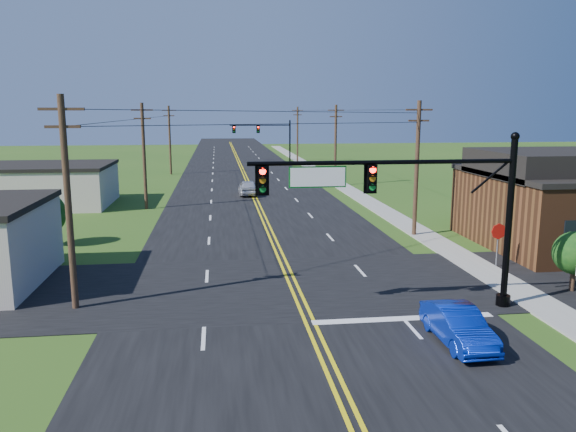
{
  "coord_description": "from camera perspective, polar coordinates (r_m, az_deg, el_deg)",
  "views": [
    {
      "loc": [
        -3.34,
        -13.82,
        8.33
      ],
      "look_at": [
        -0.34,
        10.0,
        3.82
      ],
      "focal_mm": 35.0,
      "sensor_mm": 36.0,
      "label": 1
    }
  ],
  "objects": [
    {
      "name": "ground",
      "position": [
        16.48,
        5.86,
        -19.78
      ],
      "size": [
        260.0,
        260.0,
        0.0
      ],
      "primitive_type": "plane",
      "color": "#294D16",
      "rests_on": "ground"
    },
    {
      "name": "road_main",
      "position": [
        64.45,
        -4.16,
        3.2
      ],
      "size": [
        16.0,
        220.0,
        0.04
      ],
      "primitive_type": "cube",
      "color": "black",
      "rests_on": "ground"
    },
    {
      "name": "road_cross",
      "position": [
        27.33,
        0.18,
        -7.06
      ],
      "size": [
        70.0,
        10.0,
        0.04
      ],
      "primitive_type": "cube",
      "color": "black",
      "rests_on": "ground"
    },
    {
      "name": "sidewalk",
      "position": [
        56.19,
        7.16,
        2.07
      ],
      "size": [
        2.0,
        160.0,
        0.08
      ],
      "primitive_type": "cube",
      "color": "gray",
      "rests_on": "ground"
    },
    {
      "name": "signal_mast_main",
      "position": [
        23.41,
        12.06,
        1.6
      ],
      "size": [
        11.3,
        0.6,
        7.48
      ],
      "color": "black",
      "rests_on": "ground"
    },
    {
      "name": "signal_mast_far",
      "position": [
        94.22,
        -2.47,
        8.32
      ],
      "size": [
        10.98,
        0.6,
        7.48
      ],
      "color": "black",
      "rests_on": "ground"
    },
    {
      "name": "cream_bldg_far",
      "position": [
        54.52,
        -23.85,
        2.91
      ],
      "size": [
        12.2,
        9.2,
        3.7
      ],
      "color": "#BDB0A2",
      "rests_on": "ground"
    },
    {
      "name": "utility_pole_left_a",
      "position": [
        24.87,
        -21.45,
        1.55
      ],
      "size": [
        1.8,
        0.28,
        9.0
      ],
      "color": "#342517",
      "rests_on": "ground"
    },
    {
      "name": "utility_pole_left_b",
      "position": [
        49.34,
        -14.42,
        6.11
      ],
      "size": [
        1.8,
        0.28,
        9.0
      ],
      "color": "#342517",
      "rests_on": "ground"
    },
    {
      "name": "utility_pole_left_c",
      "position": [
        76.16,
        -11.92,
        7.69
      ],
      "size": [
        1.8,
        0.28,
        9.0
      ],
      "color": "#342517",
      "rests_on": "ground"
    },
    {
      "name": "utility_pole_right_a",
      "position": [
        38.33,
        12.95,
        4.96
      ],
      "size": [
        1.8,
        0.28,
        9.0
      ],
      "color": "#342517",
      "rests_on": "ground"
    },
    {
      "name": "utility_pole_right_b",
      "position": [
        63.31,
        4.85,
        7.33
      ],
      "size": [
        1.8,
        0.28,
        9.0
      ],
      "color": "#342517",
      "rests_on": "ground"
    },
    {
      "name": "utility_pole_right_c",
      "position": [
        92.83,
        0.97,
        8.41
      ],
      "size": [
        1.8,
        0.28,
        9.0
      ],
      "color": "#342517",
      "rests_on": "ground"
    },
    {
      "name": "tree_right_back",
      "position": [
        44.64,
        18.58,
        2.7
      ],
      "size": [
        3.0,
        3.0,
        4.1
      ],
      "color": "#342517",
      "rests_on": "ground"
    },
    {
      "name": "shrub_corner",
      "position": [
        29.2,
        27.13,
        -3.38
      ],
      "size": [
        2.0,
        2.0,
        2.86
      ],
      "color": "#342517",
      "rests_on": "ground"
    },
    {
      "name": "tree_left",
      "position": [
        37.88,
        -23.42,
        0.38
      ],
      "size": [
        2.4,
        2.4,
        3.37
      ],
      "color": "#342517",
      "rests_on": "ground"
    },
    {
      "name": "blue_car",
      "position": [
        21.52,
        16.89,
        -10.7
      ],
      "size": [
        1.48,
        4.09,
        1.34
      ],
      "primitive_type": "imported",
      "rotation": [
        0.0,
        0.0,
        0.02
      ],
      "color": "#072099",
      "rests_on": "ground"
    },
    {
      "name": "distant_car",
      "position": [
        56.29,
        -4.1,
        2.88
      ],
      "size": [
        1.79,
        4.44,
        1.51
      ],
      "primitive_type": "imported",
      "rotation": [
        0.0,
        0.0,
        3.14
      ],
      "color": "silver",
      "rests_on": "ground"
    },
    {
      "name": "stop_sign",
      "position": [
        32.04,
        20.58,
        -1.9
      ],
      "size": [
        0.86,
        0.14,
        2.43
      ],
      "rotation": [
        0.0,
        0.0,
        0.09
      ],
      "color": "slate",
      "rests_on": "ground"
    }
  ]
}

